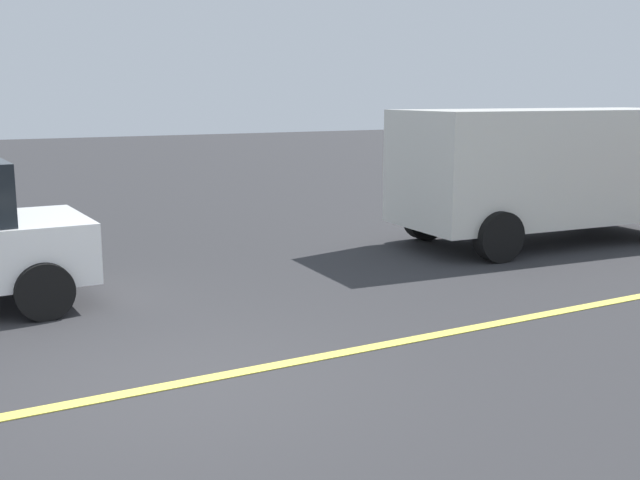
{
  "coord_description": "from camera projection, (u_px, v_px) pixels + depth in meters",
  "views": [
    {
      "loc": [
        -1.96,
        -6.04,
        2.43
      ],
      "look_at": [
        1.57,
        0.15,
        1.1
      ],
      "focal_mm": 43.54,
      "sensor_mm": 36.0,
      "label": 1
    }
  ],
  "objects": [
    {
      "name": "white_van",
      "position": [
        549.0,
        166.0,
        12.85
      ],
      "size": [
        5.35,
        2.62,
        2.2
      ],
      "color": "silver",
      "rests_on": "ground_plane"
    },
    {
      "name": "lane_marking_centre",
      "position": [
        447.0,
        333.0,
        8.02
      ],
      "size": [
        28.0,
        0.16,
        0.01
      ],
      "primitive_type": "cube",
      "color": "#E0D14C"
    },
    {
      "name": "ground_plane",
      "position": [
        168.0,
        387.0,
        6.56
      ],
      "size": [
        80.0,
        80.0,
        0.0
      ],
      "primitive_type": "plane",
      "color": "#2D2D30"
    }
  ]
}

